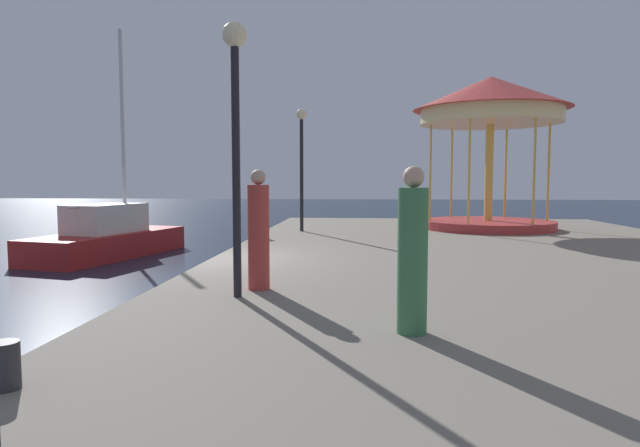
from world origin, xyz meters
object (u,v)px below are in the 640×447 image
object	(u,v)px
person_by_the_water	(413,255)
lamp_post_far_end	(302,147)
carousel	(490,116)
bollard_center	(264,232)
lamp_post_mid_promenade	(235,109)
bollard_south	(5,365)
sailboat_red	(107,237)
person_far_corner	(259,233)

from	to	relation	value
person_by_the_water	lamp_post_far_end	bearing A→B (deg)	102.24
carousel	bollard_center	distance (m)	9.13
carousel	lamp_post_mid_promenade	size ratio (longest dim) A/B	1.35
carousel	lamp_post_far_end	world-z (taller)	carousel
bollard_south	sailboat_red	bearing A→B (deg)	112.66
person_by_the_water	person_far_corner	xyz separation A→B (m)	(-2.21, 2.32, 0.00)
sailboat_red	lamp_post_far_end	world-z (taller)	sailboat_red
lamp_post_far_end	person_far_corner	bearing A→B (deg)	-87.47
person_by_the_water	carousel	bearing A→B (deg)	74.17
lamp_post_mid_promenade	bollard_center	size ratio (longest dim) A/B	9.99
lamp_post_far_end	person_by_the_water	distance (m)	12.61
bollard_south	person_by_the_water	distance (m)	4.08
bollard_south	carousel	bearing A→B (deg)	64.63
sailboat_red	lamp_post_mid_promenade	xyz separation A→B (m)	(6.56, -9.39, 2.90)
lamp_post_mid_promenade	lamp_post_far_end	world-z (taller)	lamp_post_far_end
sailboat_red	bollard_center	xyz separation A→B (m)	(5.47, -1.39, 0.34)
lamp_post_far_end	bollard_south	distance (m)	14.40
lamp_post_far_end	bollard_south	size ratio (longest dim) A/B	10.26
sailboat_red	person_by_the_water	xyz separation A→B (m)	(8.98, -11.13, 1.03)
carousel	lamp_post_mid_promenade	distance (m)	13.47
carousel	bollard_center	bearing A→B (deg)	-152.31
person_far_corner	bollard_center	bearing A→B (deg)	99.94
carousel	person_by_the_water	xyz separation A→B (m)	(-3.86, -13.60, -3.10)
sailboat_red	lamp_post_mid_promenade	distance (m)	11.82
lamp_post_far_end	bollard_center	world-z (taller)	lamp_post_far_end
bollard_center	bollard_south	world-z (taller)	same
bollard_center	lamp_post_far_end	bearing A→B (deg)	70.54
carousel	lamp_post_mid_promenade	xyz separation A→B (m)	(-6.27, -11.86, -1.23)
bollard_center	person_by_the_water	bearing A→B (deg)	-70.20
bollard_center	person_far_corner	distance (m)	7.56
person_far_corner	lamp_post_mid_promenade	bearing A→B (deg)	-109.70
person_by_the_water	lamp_post_mid_promenade	bearing A→B (deg)	144.30
lamp_post_mid_promenade	lamp_post_far_end	distance (m)	10.44
sailboat_red	lamp_post_far_end	xyz separation A→B (m)	(6.33, 1.05, 2.96)
person_by_the_water	person_far_corner	bearing A→B (deg)	133.55
bollard_south	person_far_corner	world-z (taller)	person_far_corner
lamp_post_mid_promenade	bollard_south	size ratio (longest dim) A/B	9.99
carousel	bollard_south	bearing A→B (deg)	-115.37
lamp_post_mid_promenade	bollard_center	bearing A→B (deg)	97.75
lamp_post_mid_promenade	carousel	bearing A→B (deg)	62.13
bollard_south	bollard_center	bearing A→B (deg)	89.94
person_far_corner	carousel	bearing A→B (deg)	61.74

